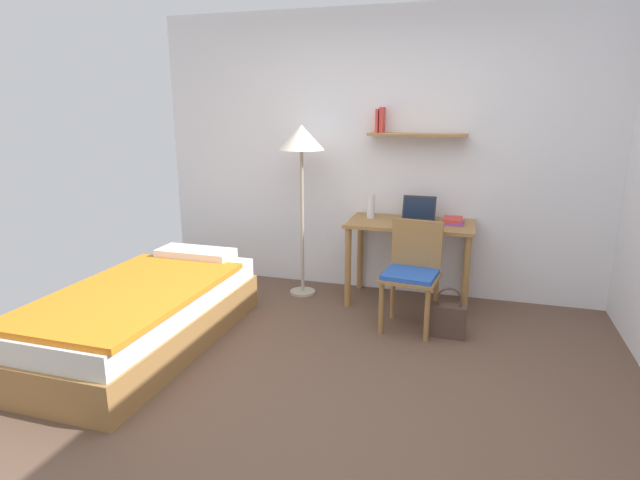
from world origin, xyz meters
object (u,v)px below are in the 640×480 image
at_px(bed, 145,315).
at_px(book_stack, 453,221).
at_px(standing_lamp, 301,146).
at_px(water_bottle, 371,206).
at_px(handbag, 448,320).
at_px(desk, 410,237).
at_px(laptop, 418,215).
at_px(desk_chair, 412,270).

xyz_separation_m(bed, book_stack, (2.12, 1.49, 0.54)).
relative_size(standing_lamp, water_bottle, 7.10).
bearing_deg(book_stack, handbag, -87.07).
bearing_deg(desk, laptop, 38.42).
relative_size(book_stack, handbag, 0.56).
xyz_separation_m(desk, handbag, (0.39, -0.63, -0.48)).
height_order(desk_chair, book_stack, desk_chair).
height_order(water_bottle, book_stack, water_bottle).
distance_m(laptop, water_bottle, 0.44).
height_order(desk_chair, standing_lamp, standing_lamp).
relative_size(bed, laptop, 6.71).
xyz_separation_m(bed, laptop, (1.82, 1.48, 0.57)).
height_order(desk, laptop, laptop).
bearing_deg(desk_chair, handbag, -20.67).
height_order(bed, water_bottle, water_bottle).
height_order(desk, water_bottle, water_bottle).
bearing_deg(desk, handbag, -58.04).
relative_size(bed, handbag, 4.93).
relative_size(laptop, book_stack, 1.32).
height_order(desk, book_stack, book_stack).
bearing_deg(desk, water_bottle, 169.97).
bearing_deg(water_bottle, standing_lamp, -168.83).
bearing_deg(laptop, desk_chair, -86.86).
relative_size(bed, desk, 1.81).
bearing_deg(water_bottle, bed, -132.74).
bearing_deg(desk, bed, -140.79).
bearing_deg(bed, desk, 39.21).
xyz_separation_m(bed, handbag, (2.16, 0.80, -0.10)).
distance_m(bed, book_stack, 2.64).
bearing_deg(handbag, book_stack, 92.93).
relative_size(bed, standing_lamp, 1.25).
distance_m(desk, standing_lamp, 1.26).
bearing_deg(laptop, desk, -141.58).
distance_m(desk, book_stack, 0.40).
xyz_separation_m(laptop, book_stack, (0.30, 0.00, -0.03)).
xyz_separation_m(desk, laptop, (0.06, 0.05, 0.19)).
distance_m(desk, handbag, 0.89).
bearing_deg(desk_chair, desk, 99.81).
bearing_deg(book_stack, standing_lamp, -175.48).
relative_size(water_bottle, handbag, 0.55).
distance_m(standing_lamp, handbag, 1.96).
relative_size(desk_chair, water_bottle, 3.85).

